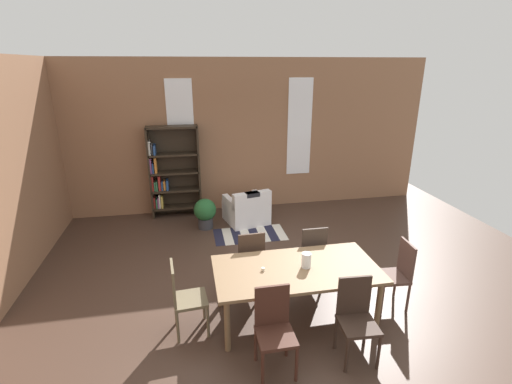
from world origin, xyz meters
name	(u,v)px	position (x,y,z in m)	size (l,w,h in m)	color
ground_plane	(283,298)	(0.00, 0.00, 0.00)	(9.71, 9.71, 0.00)	#422F25
back_wall_brick	(242,136)	(0.00, 3.71, 1.65)	(8.47, 0.12, 3.31)	#926548
window_pane_0	(181,131)	(-1.31, 3.64, 1.82)	(0.55, 0.02, 2.15)	white
window_pane_1	(299,127)	(1.31, 3.64, 1.82)	(0.55, 0.02, 2.15)	white
dining_table	(296,273)	(0.05, -0.43, 0.67)	(2.07, 1.05, 0.74)	brown
vase_on_table	(306,260)	(0.17, -0.43, 0.83)	(0.12, 0.12, 0.19)	silver
tealight_candle_0	(263,269)	(-0.38, -0.41, 0.76)	(0.04, 0.04, 0.04)	silver
dining_chair_head_right	(397,272)	(1.46, -0.43, 0.51)	(0.43, 0.43, 0.95)	#4E352D
dining_chair_far_right	(311,252)	(0.51, 0.33, 0.51)	(0.40, 0.40, 0.95)	#362B24
dining_chair_far_left	(250,258)	(-0.42, 0.33, 0.51)	(0.42, 0.42, 0.95)	#38281E
dining_chair_near_left	(274,327)	(-0.42, -1.18, 0.51)	(0.40, 0.40, 0.95)	#3D2017
dining_chair_near_right	(356,316)	(0.52, -1.18, 0.51)	(0.42, 0.42, 0.95)	#31221A
dining_chair_head_left	(184,296)	(-1.36, -0.43, 0.51)	(0.43, 0.43, 0.95)	brown
bookshelf_tall	(171,173)	(-1.57, 3.45, 0.97)	(1.06, 0.33, 1.97)	#2D2319
armchair_white	(247,210)	(-0.06, 2.75, 0.28)	(0.96, 0.96, 0.75)	white
potted_plant_by_shelf	(205,212)	(-0.93, 2.62, 0.35)	(0.45, 0.45, 0.62)	#333338
striped_rug	(250,234)	(-0.10, 2.14, 0.00)	(1.39, 0.75, 0.01)	#1E1E33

